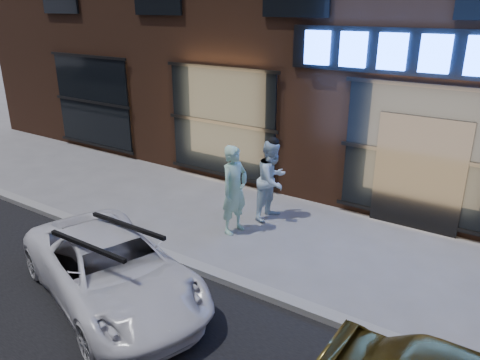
# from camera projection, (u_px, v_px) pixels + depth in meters

# --- Properties ---
(ground) EXTENTS (90.00, 90.00, 0.00)m
(ground) POSITION_uv_depth(u_px,v_px,m) (340.00, 324.00, 6.95)
(ground) COLOR slate
(ground) RESTS_ON ground
(curb) EXTENTS (60.00, 0.25, 0.12)m
(curb) POSITION_uv_depth(u_px,v_px,m) (340.00, 321.00, 6.93)
(curb) COLOR gray
(curb) RESTS_ON ground
(man_bowtie) EXTENTS (0.54, 0.73, 1.86)m
(man_bowtie) POSITION_uv_depth(u_px,v_px,m) (234.00, 190.00, 9.50)
(man_bowtie) COLOR #B3EBCF
(man_bowtie) RESTS_ON ground
(man_cap) EXTENTS (0.74, 0.91, 1.77)m
(man_cap) POSITION_uv_depth(u_px,v_px,m) (272.00, 180.00, 10.15)
(man_cap) COLOR silver
(man_cap) RESTS_ON ground
(white_suv) EXTENTS (4.32, 2.99, 1.10)m
(white_suv) POSITION_uv_depth(u_px,v_px,m) (112.00, 269.00, 7.37)
(white_suv) COLOR white
(white_suv) RESTS_ON ground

